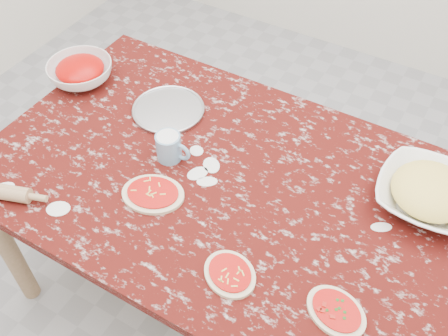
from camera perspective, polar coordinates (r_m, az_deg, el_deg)
ground at (r=2.28m, az=0.00°, el=-13.66°), size 4.00×4.00×0.00m
worktable at (r=1.73m, az=0.00°, el=-2.97°), size 1.60×1.00×0.75m
pizza_tray at (r=1.90m, az=-6.24°, el=6.46°), size 0.34×0.34×0.01m
sauce_bowl at (r=2.09m, az=-15.73°, el=10.27°), size 0.31×0.31×0.08m
cheese_bowl at (r=1.69m, az=21.89°, el=-2.87°), size 0.32×0.32×0.08m
flour_mug at (r=1.70m, az=-6.10°, el=2.37°), size 0.13×0.08×0.10m
pizza_left at (r=1.62m, az=-7.94°, el=-2.88°), size 0.24×0.21×0.02m
pizza_mid at (r=1.44m, az=0.66°, el=-11.76°), size 0.20×0.19×0.02m
pizza_right at (r=1.42m, az=12.42°, el=-15.41°), size 0.20×0.17×0.02m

